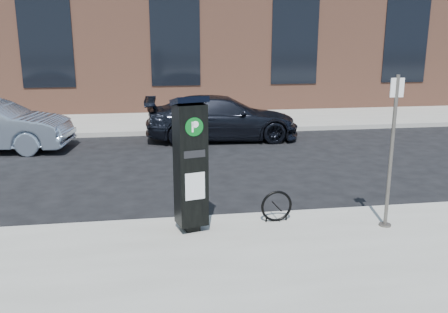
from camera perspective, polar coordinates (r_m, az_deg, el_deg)
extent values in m
plane|color=black|center=(8.44, -0.88, -8.09)|extent=(120.00, 120.00, 0.00)
cube|color=gray|center=(21.99, -5.98, 5.95)|extent=(60.00, 12.00, 0.15)
cube|color=#9E9B93|center=(8.40, -0.86, -7.67)|extent=(60.00, 0.12, 0.16)
cube|color=#9E9B93|center=(16.10, -4.85, 2.95)|extent=(60.00, 0.12, 0.16)
cube|color=brown|center=(24.78, -6.60, 15.95)|extent=(28.00, 10.00, 8.00)
cube|color=black|center=(20.11, -20.62, 12.74)|extent=(2.00, 0.06, 3.50)
cube|color=black|center=(19.75, -5.88, 13.54)|extent=(2.00, 0.06, 3.50)
cube|color=black|center=(20.63, 8.52, 13.49)|extent=(2.00, 0.06, 3.50)
cube|color=black|center=(22.62, 21.03, 12.77)|extent=(2.00, 0.06, 3.50)
cube|color=black|center=(7.81, -3.92, -8.37)|extent=(0.28, 0.28, 0.11)
cube|color=black|center=(7.48, -4.05, -1.07)|extent=(0.54, 0.50, 1.95)
cube|color=black|center=(7.28, -4.19, 6.69)|extent=(0.60, 0.55, 0.18)
cylinder|color=#064B15|center=(7.15, -3.61, 3.58)|extent=(0.28, 0.09, 0.29)
cube|color=white|center=(7.15, -3.61, 3.58)|extent=(0.10, 0.03, 0.16)
cube|color=silver|center=(7.38, -3.50, -3.60)|extent=(0.31, 0.09, 0.43)
cube|color=black|center=(7.24, -3.56, 0.29)|extent=(0.34, 0.09, 0.11)
cylinder|color=#554F4B|center=(8.41, 18.79, -7.78)|extent=(0.20, 0.20, 0.03)
cylinder|color=#554F4B|center=(8.04, 19.48, 0.38)|extent=(0.06, 0.06, 2.49)
cube|color=silver|center=(7.88, 20.11, 7.79)|extent=(0.22, 0.03, 0.30)
torus|color=black|center=(8.11, 6.34, -5.96)|extent=(0.55, 0.08, 0.55)
cylinder|color=black|center=(8.13, 5.10, -7.49)|extent=(0.03, 0.03, 0.11)
cylinder|color=black|center=(8.24, 7.49, -7.26)|extent=(0.03, 0.03, 0.11)
imported|color=black|center=(15.11, -0.24, 4.67)|extent=(4.89, 2.13, 1.40)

